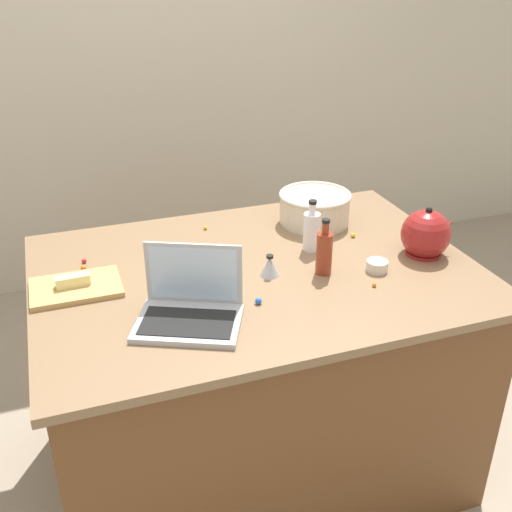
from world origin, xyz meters
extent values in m
plane|color=gray|center=(0.00, 0.00, 0.00)|extent=(12.00, 12.00, 0.00)
cube|color=beige|center=(0.00, 1.84, 1.30)|extent=(8.00, 0.10, 2.60)
cube|color=brown|center=(0.00, 0.00, 0.43)|extent=(1.47, 1.03, 0.87)
cube|color=#846647|center=(0.00, 0.00, 0.89)|extent=(1.53, 1.09, 0.03)
cube|color=#B7B7BC|center=(-0.31, -0.27, 0.91)|extent=(0.37, 0.33, 0.02)
cube|color=black|center=(-0.31, -0.28, 0.92)|extent=(0.31, 0.25, 0.00)
cube|color=#B7B7BC|center=(-0.26, -0.17, 1.02)|extent=(0.28, 0.13, 0.20)
cube|color=silver|center=(-0.26, -0.18, 1.02)|extent=(0.25, 0.11, 0.18)
cylinder|color=beige|center=(0.36, 0.30, 0.96)|extent=(0.28, 0.28, 0.12)
cylinder|color=black|center=(0.36, 0.30, 0.97)|extent=(0.23, 0.23, 0.11)
torus|color=beige|center=(0.36, 0.30, 1.02)|extent=(0.29, 0.29, 0.02)
cylinder|color=white|center=(0.24, 0.08, 0.97)|extent=(0.06, 0.06, 0.14)
cylinder|color=white|center=(0.24, 0.08, 1.06)|extent=(0.03, 0.03, 0.04)
cylinder|color=black|center=(0.24, 0.08, 1.09)|extent=(0.03, 0.03, 0.01)
cylinder|color=maroon|center=(0.21, -0.10, 0.97)|extent=(0.06, 0.06, 0.15)
cylinder|color=maroon|center=(0.21, -0.10, 1.07)|extent=(0.02, 0.02, 0.04)
cylinder|color=black|center=(0.21, -0.10, 1.10)|extent=(0.03, 0.03, 0.01)
cylinder|color=maroon|center=(0.62, -0.10, 0.91)|extent=(0.13, 0.13, 0.01)
sphere|color=maroon|center=(0.62, -0.10, 0.98)|extent=(0.18, 0.18, 0.18)
cone|color=maroon|center=(0.70, -0.10, 1.00)|extent=(0.08, 0.03, 0.07)
sphere|color=black|center=(0.62, -0.10, 1.07)|extent=(0.02, 0.02, 0.02)
cube|color=tan|center=(-0.61, 0.06, 0.91)|extent=(0.29, 0.20, 0.02)
cube|color=#F4E58C|center=(-0.62, 0.06, 0.94)|extent=(0.11, 0.04, 0.04)
cylinder|color=slate|center=(-0.23, 0.03, 0.93)|extent=(0.11, 0.11, 0.05)
cylinder|color=beige|center=(0.39, -0.15, 0.92)|extent=(0.08, 0.08, 0.04)
cone|color=#B2B2B7|center=(0.03, -0.06, 0.94)|extent=(0.07, 0.07, 0.07)
cylinder|color=black|center=(0.03, -0.06, 0.97)|extent=(0.02, 0.02, 0.01)
sphere|color=#CC3399|center=(-0.26, 0.10, 0.91)|extent=(0.02, 0.02, 0.02)
sphere|color=orange|center=(0.33, -0.25, 0.91)|extent=(0.01, 0.01, 0.01)
sphere|color=red|center=(-0.57, 0.24, 0.91)|extent=(0.02, 0.02, 0.02)
sphere|color=orange|center=(-0.57, 0.19, 0.91)|extent=(0.02, 0.02, 0.02)
sphere|color=red|center=(-0.28, -0.13, 0.91)|extent=(0.02, 0.02, 0.02)
sphere|color=blue|center=(-0.07, -0.23, 0.91)|extent=(0.02, 0.02, 0.02)
sphere|color=yellow|center=(-0.08, 0.38, 0.91)|extent=(0.02, 0.02, 0.02)
sphere|color=yellow|center=(0.44, 0.12, 0.91)|extent=(0.02, 0.02, 0.02)
sphere|color=blue|center=(-0.21, 0.21, 0.91)|extent=(0.02, 0.02, 0.02)
camera|label=1|loc=(-0.63, -1.78, 1.92)|focal=42.74mm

